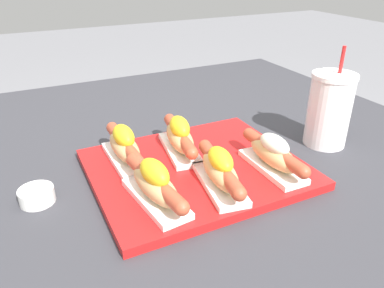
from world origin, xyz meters
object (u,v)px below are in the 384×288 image
object	(u,v)px
serving_tray	(196,169)
hot_dog_1	(220,170)
hot_dog_0	(155,184)
hot_dog_3	(124,146)
hot_dog_4	(180,137)
sauce_bowl	(37,195)
drink_cup	(329,110)
hot_dog_2	(273,154)

from	to	relation	value
serving_tray	hot_dog_1	size ratio (longest dim) A/B	2.09
hot_dog_0	hot_dog_3	world-z (taller)	same
hot_dog_4	serving_tray	bearing A→B (deg)	-85.72
hot_dog_3	serving_tray	bearing A→B (deg)	-32.74
sauce_bowl	hot_dog_0	bearing A→B (deg)	-32.03
hot_dog_0	hot_dog_4	xyz separation A→B (m)	(0.12, 0.15, 0.00)
sauce_bowl	serving_tray	bearing A→B (deg)	-6.66
sauce_bowl	drink_cup	world-z (taller)	drink_cup
serving_tray	hot_dog_3	xyz separation A→B (m)	(-0.13, 0.08, 0.04)
hot_dog_2	serving_tray	bearing A→B (deg)	148.01
hot_dog_2	hot_dog_3	xyz separation A→B (m)	(-0.26, 0.16, 0.00)
hot_dog_1	drink_cup	bearing A→B (deg)	12.66
hot_dog_0	hot_dog_3	xyz separation A→B (m)	(-0.00, 0.16, -0.00)
sauce_bowl	hot_dog_1	bearing A→B (deg)	-21.86
serving_tray	drink_cup	world-z (taller)	drink_cup
serving_tray	hot_dog_3	size ratio (longest dim) A/B	2.07
serving_tray	hot_dog_2	bearing A→B (deg)	-31.99
serving_tray	hot_dog_2	xyz separation A→B (m)	(0.13, -0.08, 0.04)
hot_dog_0	hot_dog_4	bearing A→B (deg)	52.55
hot_dog_1	hot_dog_3	bearing A→B (deg)	127.30
hot_dog_0	sauce_bowl	xyz separation A→B (m)	(-0.19, 0.12, -0.04)
hot_dog_2	hot_dog_4	world-z (taller)	hot_dog_4
serving_tray	hot_dog_4	distance (m)	0.08
hot_dog_1	hot_dog_4	xyz separation A→B (m)	(-0.01, 0.16, 0.00)
sauce_bowl	hot_dog_4	bearing A→B (deg)	6.33
hot_dog_0	drink_cup	size ratio (longest dim) A/B	0.87
serving_tray	sauce_bowl	xyz separation A→B (m)	(-0.31, 0.04, 0.01)
hot_dog_2	hot_dog_4	distance (m)	0.20
serving_tray	drink_cup	bearing A→B (deg)	-2.48
hot_dog_1	hot_dog_3	world-z (taller)	hot_dog_3
hot_dog_0	hot_dog_1	distance (m)	0.13
hot_dog_1	hot_dog_2	world-z (taller)	hot_dog_1
hot_dog_3	drink_cup	xyz separation A→B (m)	(0.47, -0.10, 0.03)
hot_dog_0	hot_dog_1	xyz separation A→B (m)	(0.13, -0.01, -0.00)
hot_dog_0	hot_dog_2	size ratio (longest dim) A/B	0.99
hot_dog_3	sauce_bowl	xyz separation A→B (m)	(-0.18, -0.05, -0.04)
serving_tray	hot_dog_0	xyz separation A→B (m)	(-0.12, -0.08, 0.04)
hot_dog_4	sauce_bowl	size ratio (longest dim) A/B	3.17
serving_tray	drink_cup	distance (m)	0.35
serving_tray	sauce_bowl	world-z (taller)	sauce_bowl
serving_tray	hot_dog_0	size ratio (longest dim) A/B	2.08
hot_dog_0	drink_cup	xyz separation A→B (m)	(0.46, 0.07, 0.03)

